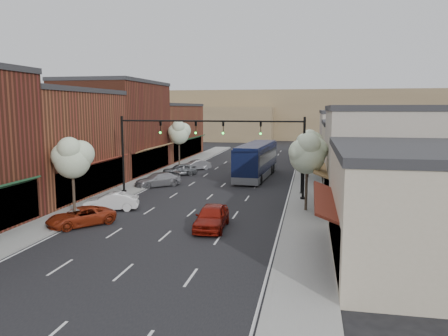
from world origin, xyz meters
The scene contains 29 objects.
ground centered at (0.00, 0.00, 0.00)m, with size 160.00×160.00×0.00m, color black.
sidewalk_left centered at (-8.40, 18.50, 0.07)m, with size 2.80×73.00×0.15m, color gray.
sidewalk_right centered at (8.40, 18.50, 0.07)m, with size 2.80×73.00×0.15m, color gray.
curb_left centered at (-7.00, 18.50, 0.07)m, with size 0.25×73.00×0.17m, color gray.
curb_right centered at (7.00, 18.50, 0.07)m, with size 0.25×73.00×0.17m, color gray.
bldg_left_midnear centered at (-14.23, 6.00, 4.66)m, with size 10.14×14.10×9.40m.
bldg_left_midfar centered at (-14.24, 20.00, 5.40)m, with size 10.14×14.10×10.90m.
bldg_left_far centered at (-14.22, 36.00, 4.16)m, with size 10.14×18.10×8.40m.
bldg_right_near centered at (13.69, -6.00, 2.92)m, with size 9.14×12.10×5.90m.
bldg_right_midnear centered at (13.72, 6.00, 3.91)m, with size 9.14×12.10×7.90m.
bldg_right_midfar centered at (13.70, 18.00, 3.17)m, with size 9.14×12.10×6.40m.
bldg_right_far centered at (13.71, 32.00, 3.66)m, with size 9.14×16.10×7.40m.
hill_far centered at (0.00, 90.00, 6.00)m, with size 120.00×30.00×12.00m, color #7A6647.
hill_near centered at (-25.00, 78.00, 4.00)m, with size 50.00×20.00×8.00m, color #7A6647.
signal_mast_right centered at (5.62, 8.00, 4.62)m, with size 8.22×0.46×7.00m.
signal_mast_left centered at (-5.62, 8.00, 4.62)m, with size 8.22×0.46×7.00m.
tree_right_near centered at (8.35, 3.94, 4.45)m, with size 2.85×2.65×5.95m.
tree_right_far centered at (8.35, 19.94, 3.99)m, with size 2.85×2.65×5.43m.
tree_left_near centered at (-8.25, -0.06, 4.22)m, with size 2.85×2.65×5.69m.
tree_left_far centered at (-8.25, 25.94, 4.60)m, with size 2.85×2.65×6.13m.
lamp_post_near centered at (7.80, 10.50, 3.01)m, with size 0.44×0.44×4.44m.
lamp_post_far centered at (7.80, 28.00, 3.01)m, with size 0.44×0.44×4.44m.
coach_bus centered at (2.66, 19.39, 1.98)m, with size 3.51×12.60×3.80m.
red_hatchback centered at (2.42, -1.86, 0.79)m, with size 1.86×4.62×1.57m, color maroon.
parked_car_a centered at (-6.20, -2.83, 0.61)m, with size 2.03×4.41×1.23m, color maroon.
parked_car_b centered at (-6.20, 1.67, 0.67)m, with size 1.42×4.07×1.34m, color silver.
parked_car_c centered at (-6.20, 11.99, 0.68)m, with size 1.90×4.67×1.36m, color #99989D.
parked_car_d centered at (-6.20, 19.34, 0.68)m, with size 1.60×3.98×1.36m, color #54575B.
parked_car_e centered at (-5.51, 23.84, 0.63)m, with size 1.33×3.82×1.26m, color gray.
Camera 1 is at (8.53, -28.45, 7.71)m, focal length 35.00 mm.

